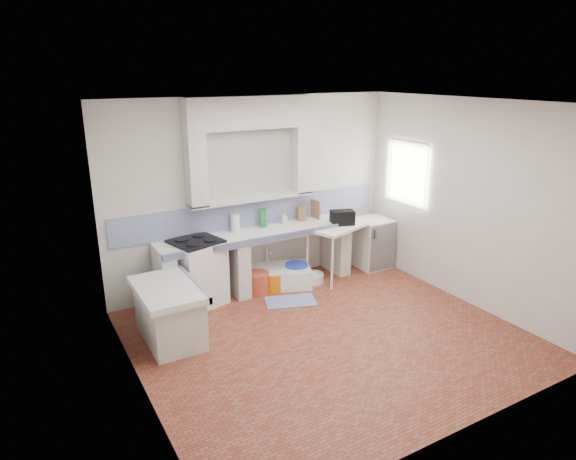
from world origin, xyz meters
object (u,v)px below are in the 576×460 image
side_table (338,251)px  sink (274,277)px  stove (198,273)px  fridge (372,243)px

side_table → sink: bearing=151.4°
stove → fridge: size_ratio=1.10×
stove → fridge: stove is taller
side_table → fridge: 0.75m
stove → side_table: size_ratio=0.87×
fridge → side_table: bearing=-173.2°
side_table → stove: bearing=156.9°
stove → side_table: 2.25m
side_table → fridge: (0.75, 0.07, -0.02)m
sink → fridge: bearing=17.5°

